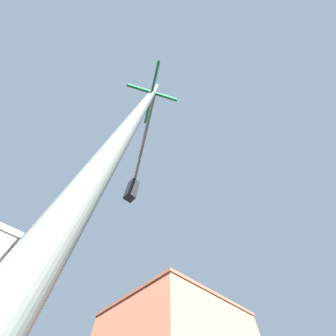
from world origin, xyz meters
TOP-DOWN VIEW (x-y plane):
  - traffic_signal_near at (-6.53, -6.27)m, footprint 1.94×3.35m

SIDE VIEW (x-z plane):
  - traffic_signal_near at x=-6.53m, z-range 1.31..7.62m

